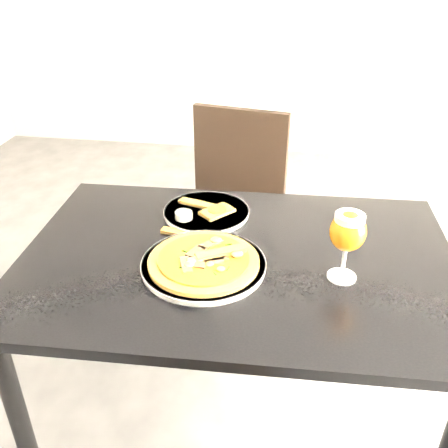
% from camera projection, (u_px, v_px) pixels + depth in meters
% --- Properties ---
extents(dining_table, '(1.23, 0.84, 0.75)m').
position_uv_depth(dining_table, '(237.00, 282.00, 1.43)').
color(dining_table, black).
rests_on(dining_table, ground).
extents(chair_far, '(0.49, 0.49, 0.92)m').
position_uv_depth(chair_far, '(230.00, 213.00, 2.10)').
color(chair_far, black).
rests_on(chair_far, ground).
extents(plate_main, '(0.44, 0.44, 0.02)m').
position_uv_depth(plate_main, '(204.00, 265.00, 1.33)').
color(plate_main, white).
rests_on(plate_main, dining_table).
extents(pizza, '(0.29, 0.29, 0.03)m').
position_uv_depth(pizza, '(204.00, 260.00, 1.31)').
color(pizza, brown).
rests_on(pizza, plate_main).
extents(plate_second, '(0.31, 0.31, 0.01)m').
position_uv_depth(plate_second, '(206.00, 212.00, 1.58)').
color(plate_second, white).
rests_on(plate_second, dining_table).
extents(crust_scraps, '(0.19, 0.13, 0.01)m').
position_uv_depth(crust_scraps, '(210.00, 209.00, 1.58)').
color(crust_scraps, brown).
rests_on(crust_scraps, plate_second).
extents(loose_crust, '(0.12, 0.05, 0.01)m').
position_uv_depth(loose_crust, '(181.00, 233.00, 1.48)').
color(loose_crust, brown).
rests_on(loose_crust, dining_table).
extents(sauce_cup, '(0.05, 0.05, 0.04)m').
position_uv_depth(sauce_cup, '(184.00, 217.00, 1.53)').
color(sauce_cup, beige).
rests_on(sauce_cup, dining_table).
extents(beer_glass, '(0.09, 0.09, 0.19)m').
position_uv_depth(beer_glass, '(348.00, 232.00, 1.22)').
color(beer_glass, silver).
rests_on(beer_glass, dining_table).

